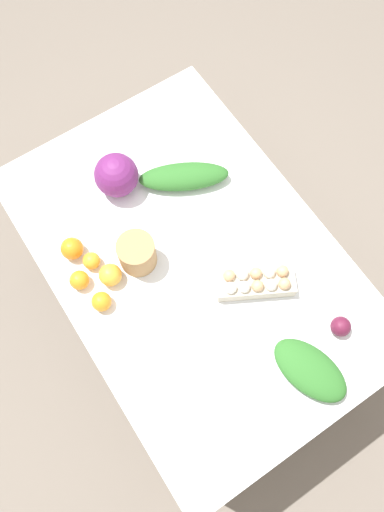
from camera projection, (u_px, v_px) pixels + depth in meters
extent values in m
plane|color=#70665B|center=(192.00, 310.00, 2.56)|extent=(8.00, 8.00, 0.00)
cube|color=silver|center=(192.00, 259.00, 1.86)|extent=(1.48, 0.98, 0.03)
cylinder|color=tan|center=(366.00, 364.00, 2.10)|extent=(0.06, 0.06, 0.73)
cylinder|color=tan|center=(189.00, 135.00, 2.50)|extent=(0.06, 0.06, 0.73)
cylinder|color=tan|center=(196.00, 488.00, 1.93)|extent=(0.06, 0.06, 0.73)
cylinder|color=tan|center=(35.00, 221.00, 2.33)|extent=(0.06, 0.06, 0.73)
sphere|color=#6B2366|center=(116.00, 175.00, 1.87)|extent=(0.17, 0.17, 0.17)
cube|color=beige|center=(255.00, 283.00, 1.78)|extent=(0.22, 0.29, 0.06)
sphere|color=white|center=(231.00, 288.00, 1.73)|extent=(0.04, 0.04, 0.04)
sphere|color=white|center=(244.00, 287.00, 1.73)|extent=(0.04, 0.04, 0.04)
sphere|color=tan|center=(258.00, 286.00, 1.73)|extent=(0.04, 0.04, 0.04)
sphere|color=white|center=(271.00, 285.00, 1.73)|extent=(0.04, 0.04, 0.04)
sphere|color=tan|center=(284.00, 284.00, 1.73)|extent=(0.04, 0.04, 0.04)
sphere|color=tan|center=(229.00, 275.00, 1.74)|extent=(0.04, 0.04, 0.04)
sphere|color=white|center=(242.00, 274.00, 1.75)|extent=(0.04, 0.04, 0.04)
sphere|color=tan|center=(256.00, 273.00, 1.75)|extent=(0.04, 0.04, 0.04)
sphere|color=white|center=(269.00, 272.00, 1.75)|extent=(0.04, 0.04, 0.04)
sphere|color=tan|center=(283.00, 271.00, 1.75)|extent=(0.04, 0.04, 0.04)
cylinder|color=#A87F51|center=(137.00, 253.00, 1.78)|extent=(0.14, 0.14, 0.13)
ellipsoid|color=#2D6B28|center=(184.00, 177.00, 1.92)|extent=(0.27, 0.36, 0.08)
ellipsoid|color=#2D6B28|center=(310.00, 370.00, 1.67)|extent=(0.31, 0.23, 0.07)
sphere|color=#5B1933|center=(341.00, 326.00, 1.72)|extent=(0.07, 0.07, 0.07)
sphere|color=orange|center=(91.00, 261.00, 1.81)|extent=(0.06, 0.06, 0.06)
sphere|color=orange|center=(79.00, 280.00, 1.78)|extent=(0.07, 0.07, 0.07)
sphere|color=orange|center=(101.00, 302.00, 1.75)|extent=(0.07, 0.07, 0.07)
sphere|color=orange|center=(72.00, 249.00, 1.81)|extent=(0.08, 0.08, 0.08)
sphere|color=#F9A833|center=(110.00, 275.00, 1.78)|extent=(0.08, 0.08, 0.08)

